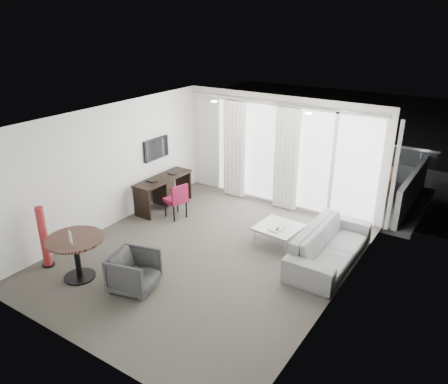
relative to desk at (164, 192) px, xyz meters
The scene contains 28 objects.
floor 2.52m from the desk, 30.71° to the right, with size 5.00×6.00×0.00m, color #44413A.
ceiling 3.35m from the desk, 30.71° to the right, with size 5.00×6.00×0.00m, color white.
wall_left 1.62m from the desk, 105.50° to the right, with size 0.00×6.00×2.60m, color silver.
wall_right 4.91m from the desk, 15.34° to the right, with size 0.00×6.00×2.60m, color silver.
wall_front 4.87m from the desk, 63.34° to the right, with size 5.00×0.00×2.60m, color silver.
window_panel 3.10m from the desk, 34.95° to the left, with size 4.00×0.02×2.38m, color white, non-canonical shape.
window_frame 3.09m from the desk, 34.72° to the left, with size 4.10×0.06×2.44m, color white, non-canonical shape.
curtain_left 2.02m from the desk, 57.18° to the left, with size 0.60×0.20×2.38m, color silver, non-canonical shape.
curtain_right 2.97m from the desk, 32.81° to the left, with size 0.60×0.20×2.38m, color silver, non-canonical shape.
curtain_track 3.36m from the desk, 35.75° to the left, with size 4.80×0.04×0.04m, color #B2B2B7, non-canonical shape.
downlight_a 2.57m from the desk, 14.62° to the left, with size 0.12×0.12×0.02m, color #FFE0B2.
downlight_b 4.03m from the desk, ahead, with size 0.12×0.12×0.02m, color #FFE0B2.
desk is the anchor object (origin of this frame).
tv 1.04m from the desk, 150.42° to the left, with size 0.05×0.80×0.50m, color black, non-canonical shape.
desk_chair 0.65m from the desk, 25.53° to the right, with size 0.45×0.42×0.82m, color maroon, non-canonical shape.
round_table 3.20m from the desk, 76.98° to the right, with size 0.97×0.97×0.78m, color #382119, non-canonical shape.
menu_card 3.38m from the desk, 75.81° to the right, with size 0.12×0.02×0.22m, color white, non-canonical shape.
red_lamp 3.18m from the desk, 91.46° to the right, with size 0.23×0.23×1.17m, color maroon.
tub_armchair 3.34m from the desk, 57.91° to the right, with size 0.70×0.72×0.66m, color #323233.
coffee_table 3.08m from the desk, ahead, with size 0.82×0.82×0.37m, color gray, non-canonical shape.
remote 3.13m from the desk, ahead, with size 0.04×0.14×0.02m, color black, non-canonical shape.
magazine 3.09m from the desk, ahead, with size 0.20×0.25×0.01m, color gray, non-canonical shape.
sofa 4.18m from the desk, ahead, with size 2.29×0.90×0.67m, color slate.
terrace_slab 4.07m from the desk, 52.82° to the left, with size 5.60×3.00×0.12m, color #4D4D50.
rattan_chair_a 4.48m from the desk, 40.30° to the left, with size 0.57×0.57×0.84m, color #432E1D, non-canonical shape.
rattan_chair_b 5.14m from the desk, 35.92° to the left, with size 0.62×0.62×0.92m, color #432E1D, non-canonical shape.
rattan_table 4.50m from the desk, 33.88° to the left, with size 0.47×0.47×0.47m, color #432E1D, non-canonical shape.
balustrade 5.28m from the desk, 62.38° to the left, with size 5.50×0.06×1.05m, color #B2B2B7, non-canonical shape.
Camera 1 is at (4.26, -5.90, 4.31)m, focal length 35.00 mm.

